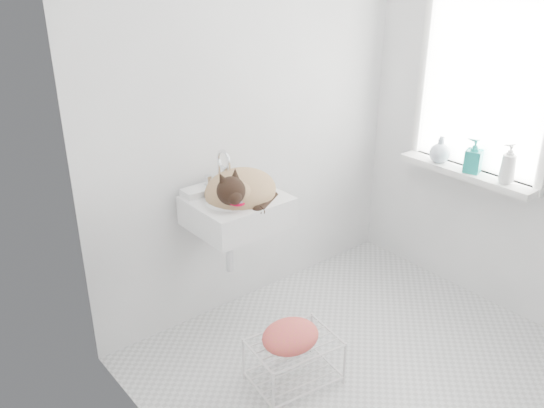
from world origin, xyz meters
TOP-DOWN VIEW (x-y plane):
  - floor at (0.00, 0.00)m, footprint 2.20×2.00m
  - back_wall at (0.00, 1.00)m, footprint 2.20×0.02m
  - right_wall at (1.10, 0.00)m, footprint 0.02×2.00m
  - left_wall at (-1.10, 0.00)m, footprint 0.02×2.00m
  - window_glass at (1.09, 0.20)m, footprint 0.01×0.80m
  - window_frame at (1.07, 0.20)m, footprint 0.04×0.90m
  - windowsill at (1.01, 0.20)m, footprint 0.16×0.88m
  - sink at (-0.32, 0.74)m, footprint 0.50×0.44m
  - faucet at (-0.32, 0.92)m, footprint 0.18×0.13m
  - cat at (-0.30, 0.72)m, footprint 0.49×0.44m
  - wire_rack at (-0.38, 0.19)m, footprint 0.47×0.36m
  - towel at (-0.42, 0.16)m, footprint 0.31×0.23m
  - bottle_a at (1.00, -0.06)m, footprint 0.10×0.10m
  - bottle_b at (1.00, 0.16)m, footprint 0.12×0.12m
  - bottle_c at (1.00, 0.39)m, footprint 0.16×0.16m

SIDE VIEW (x-z plane):
  - floor at x=0.00m, z-range -0.01..0.01m
  - wire_rack at x=-0.38m, z-range 0.02..0.28m
  - towel at x=-0.42m, z-range 0.22..0.35m
  - windowsill at x=1.01m, z-range 0.81..0.85m
  - sink at x=-0.32m, z-range 0.75..0.95m
  - bottle_a at x=1.00m, z-range 0.75..0.95m
  - bottle_b at x=1.00m, z-range 0.75..0.95m
  - bottle_c at x=1.00m, z-range 0.77..0.93m
  - cat at x=-0.30m, z-range 0.75..1.03m
  - faucet at x=-0.32m, z-range 0.90..1.08m
  - back_wall at x=0.00m, z-range 0.00..2.50m
  - right_wall at x=1.10m, z-range 0.00..2.50m
  - left_wall at x=-1.10m, z-range 0.00..2.50m
  - window_glass at x=1.09m, z-range 0.85..1.85m
  - window_frame at x=1.07m, z-range 0.80..1.90m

